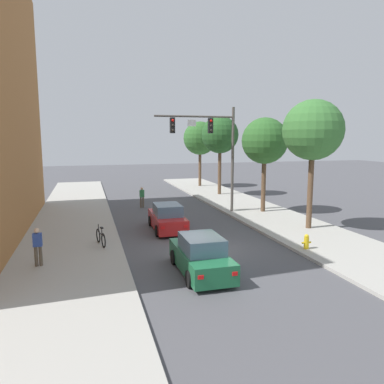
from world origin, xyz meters
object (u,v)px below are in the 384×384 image
(traffic_signal_mast, at_px, (212,141))
(car_lead_red, at_px, (167,218))
(pedestrian_sidewalk_left_walker, at_px, (38,245))
(car_following_green, at_px, (201,256))
(bicycle_leaning, at_px, (101,237))
(fire_hydrant, at_px, (306,242))
(street_tree_nearest, at_px, (313,131))
(street_tree_second, at_px, (265,141))
(street_tree_third, at_px, (220,135))
(street_tree_farthest, at_px, (200,138))
(pedestrian_crossing_road, at_px, (142,196))

(traffic_signal_mast, distance_m, car_lead_red, 7.11)
(pedestrian_sidewalk_left_walker, bearing_deg, car_following_green, -19.85)
(bicycle_leaning, height_order, fire_hydrant, bicycle_leaning)
(pedestrian_sidewalk_left_walker, xyz_separation_m, street_tree_nearest, (14.73, 2.64, 4.84))
(street_tree_second, distance_m, street_tree_third, 8.75)
(pedestrian_sidewalk_left_walker, distance_m, street_tree_second, 16.98)
(street_tree_nearest, xyz_separation_m, street_tree_third, (-0.49, 14.05, -0.15))
(traffic_signal_mast, relative_size, fire_hydrant, 10.42)
(car_lead_red, xyz_separation_m, street_tree_second, (7.81, 2.96, 4.53))
(car_following_green, distance_m, street_tree_farthest, 26.97)
(bicycle_leaning, xyz_separation_m, fire_hydrant, (9.57, -3.40, -0.03))
(street_tree_second, bearing_deg, pedestrian_sidewalk_left_walker, -151.11)
(street_tree_third, bearing_deg, traffic_signal_mast, -114.06)
(car_following_green, bearing_deg, fire_hydrant, 12.89)
(street_tree_third, bearing_deg, pedestrian_crossing_road, -152.90)
(car_following_green, distance_m, street_tree_nearest, 10.98)
(bicycle_leaning, relative_size, street_tree_farthest, 0.24)
(car_following_green, xyz_separation_m, fire_hydrant, (5.79, 1.32, -0.22))
(car_lead_red, height_order, street_tree_third, street_tree_third)
(traffic_signal_mast, bearing_deg, street_tree_nearest, -55.66)
(car_following_green, height_order, street_tree_nearest, street_tree_nearest)
(traffic_signal_mast, xyz_separation_m, street_tree_farthest, (3.61, 14.43, 0.13))
(traffic_signal_mast, relative_size, street_tree_nearest, 1.00)
(street_tree_second, bearing_deg, bicycle_leaning, -154.79)
(pedestrian_crossing_road, distance_m, street_tree_third, 10.25)
(car_following_green, distance_m, pedestrian_sidewalk_left_walker, 6.83)
(street_tree_farthest, bearing_deg, pedestrian_sidewalk_left_walker, -121.72)
(bicycle_leaning, height_order, street_tree_third, street_tree_third)
(pedestrian_sidewalk_left_walker, relative_size, fire_hydrant, 2.28)
(traffic_signal_mast, xyz_separation_m, pedestrian_sidewalk_left_walker, (-10.64, -8.63, -4.24))
(pedestrian_sidewalk_left_walker, xyz_separation_m, street_tree_farthest, (14.25, 23.06, 4.37))
(pedestrian_crossing_road, height_order, bicycle_leaning, pedestrian_crossing_road)
(pedestrian_sidewalk_left_walker, height_order, fire_hydrant, pedestrian_sidewalk_left_walker)
(pedestrian_crossing_road, distance_m, street_tree_farthest, 13.97)
(car_lead_red, height_order, street_tree_nearest, street_tree_nearest)
(pedestrian_sidewalk_left_walker, relative_size, street_tree_nearest, 0.22)
(street_tree_second, xyz_separation_m, street_tree_farthest, (-0.16, 15.11, 0.18))
(pedestrian_crossing_road, bearing_deg, bicycle_leaning, -109.31)
(pedestrian_sidewalk_left_walker, height_order, street_tree_nearest, street_tree_nearest)
(car_lead_red, distance_m, street_tree_second, 9.50)
(street_tree_third, bearing_deg, fire_hydrant, -96.57)
(car_lead_red, height_order, bicycle_leaning, car_lead_red)
(pedestrian_crossing_road, distance_m, fire_hydrant, 14.84)
(car_following_green, bearing_deg, street_tree_nearest, 30.77)
(street_tree_nearest, bearing_deg, street_tree_third, 92.01)
(pedestrian_sidewalk_left_walker, bearing_deg, pedestrian_crossing_road, 63.77)
(pedestrian_sidewalk_left_walker, relative_size, street_tree_second, 0.24)
(pedestrian_crossing_road, height_order, street_tree_farthest, street_tree_farthest)
(street_tree_second, height_order, street_tree_third, street_tree_third)
(fire_hydrant, height_order, street_tree_second, street_tree_second)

